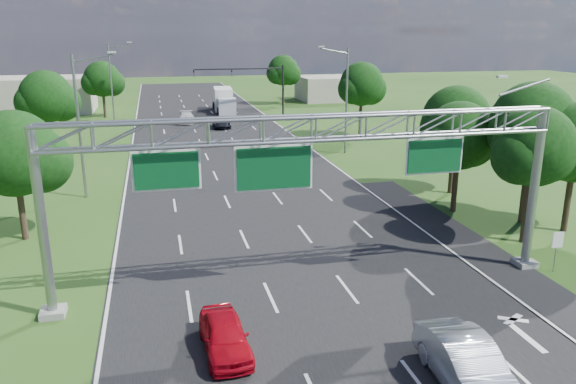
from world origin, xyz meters
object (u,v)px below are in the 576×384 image
object	(u,v)px
traffic_signal	(258,79)
box_truck	(224,101)
regulatory_sign	(557,244)
silver_sedan	(467,365)
sign_gantry	(315,142)
red_coupe	(225,335)

from	to	relation	value
traffic_signal	box_truck	size ratio (longest dim) A/B	1.35
regulatory_sign	silver_sedan	size ratio (longest dim) A/B	0.41
traffic_signal	sign_gantry	bearing A→B (deg)	-97.68
sign_gantry	red_coupe	bearing A→B (deg)	-136.59
sign_gantry	box_truck	bearing A→B (deg)	86.80
traffic_signal	box_truck	xyz separation A→B (m)	(-3.78, 7.08, -3.56)
red_coupe	box_truck	world-z (taller)	box_truck
sign_gantry	traffic_signal	bearing A→B (deg)	82.32
regulatory_sign	sign_gantry	bearing A→B (deg)	175.17
traffic_signal	silver_sedan	xyz separation A→B (m)	(-4.26, -61.45, -4.32)
regulatory_sign	red_coupe	distance (m)	17.09
red_coupe	regulatory_sign	bearing A→B (deg)	8.85
silver_sedan	traffic_signal	bearing A→B (deg)	89.24
sign_gantry	silver_sedan	xyz separation A→B (m)	(2.89, -8.45, -6.05)
sign_gantry	traffic_signal	distance (m)	53.51
sign_gantry	red_coupe	world-z (taller)	sign_gantry
silver_sedan	box_truck	distance (m)	68.54
red_coupe	box_truck	size ratio (longest dim) A/B	0.45
sign_gantry	silver_sedan	world-z (taller)	sign_gantry
box_truck	red_coupe	bearing A→B (deg)	-92.87
sign_gantry	box_truck	xyz separation A→B (m)	(3.36, 60.09, -5.28)
sign_gantry	traffic_signal	xyz separation A→B (m)	(7.15, 53.00, -1.72)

